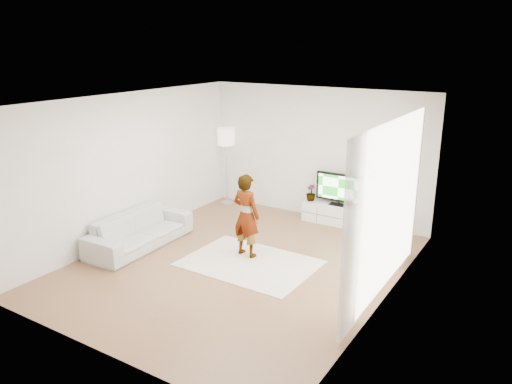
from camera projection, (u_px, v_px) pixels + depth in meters
The scene contains 17 objects.
floor at pixel (239, 265), 8.59m from camera, with size 6.00×6.00×0.00m, color #956943.
ceiling at pixel (237, 101), 7.78m from camera, with size 6.00×6.00×0.00m, color white.
wall_left at pixel (129, 167), 9.45m from camera, with size 0.02×6.00×2.80m, color white.
wall_right at pixel (388, 213), 6.92m from camera, with size 0.02×6.00×2.80m, color white.
wall_back at pixel (317, 153), 10.62m from camera, with size 5.00×0.02×2.80m, color white.
wall_front at pixel (93, 248), 5.75m from camera, with size 5.00×0.02×2.80m, color white.
window at pixel (393, 204), 7.16m from camera, with size 0.01×2.60×2.50m, color white.
curtain_near at pixel (354, 238), 6.17m from camera, with size 0.04×0.70×2.60m, color white.
curtain_far at pixel (412, 188), 8.28m from camera, with size 0.04×0.70×2.60m, color white.
media_console at pixel (337, 215), 10.46m from camera, with size 1.45×0.41×0.41m.
television at pixel (339, 188), 10.32m from camera, with size 0.98×0.19×0.68m.
game_console at pixel (367, 205), 10.05m from camera, with size 0.08×0.18×0.24m.
potted_plant at pixel (311, 193), 10.66m from camera, with size 0.20×0.20×0.36m, color #3F7238.
rug at pixel (249, 263), 8.64m from camera, with size 2.22×1.60×0.01m, color #EFE7CB.
player at pixel (246, 215), 8.75m from camera, with size 0.55×0.36×1.50m, color #334772.
sofa at pixel (140, 230), 9.29m from camera, with size 2.16×0.84×0.63m, color silver.
floor_lamp at pixel (226, 140), 11.43m from camera, with size 0.40×0.40×1.80m.
Camera 1 is at (4.41, -6.51, 3.68)m, focal length 35.00 mm.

